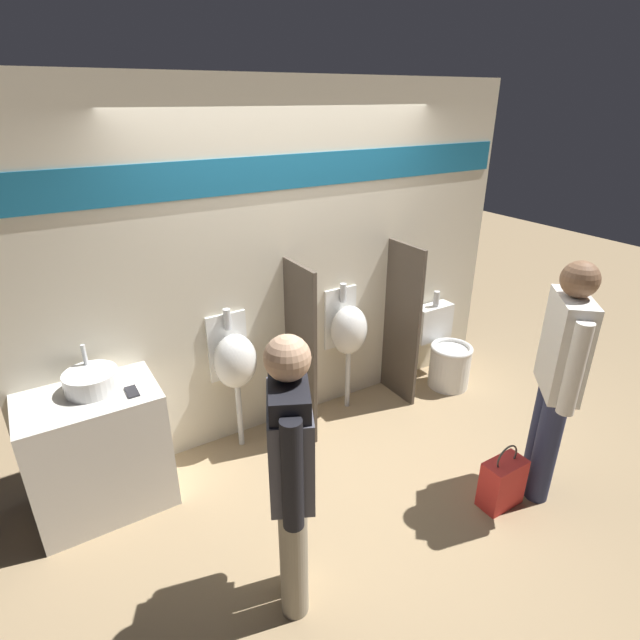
{
  "coord_description": "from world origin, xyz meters",
  "views": [
    {
      "loc": [
        -1.76,
        -2.68,
        2.56
      ],
      "look_at": [
        0.0,
        0.17,
        1.05
      ],
      "focal_mm": 28.0,
      "sensor_mm": 36.0,
      "label": 1
    }
  ],
  "objects_px": {
    "urinal_near_counter": "(235,361)",
    "urinal_far": "(348,330)",
    "cell_phone": "(132,392)",
    "shopping_bag": "(502,483)",
    "person_with_lanyard": "(558,375)",
    "sink_basin": "(91,381)",
    "toilet": "(445,354)",
    "person_in_vest": "(290,462)"
  },
  "relations": [
    {
      "from": "cell_phone",
      "to": "person_in_vest",
      "type": "distance_m",
      "value": 1.27
    },
    {
      "from": "toilet",
      "to": "person_in_vest",
      "type": "distance_m",
      "value": 2.73
    },
    {
      "from": "urinal_near_counter",
      "to": "toilet",
      "type": "bearing_deg",
      "value": -4.56
    },
    {
      "from": "toilet",
      "to": "shopping_bag",
      "type": "bearing_deg",
      "value": -120.58
    },
    {
      "from": "urinal_near_counter",
      "to": "person_with_lanyard",
      "type": "height_order",
      "value": "person_with_lanyard"
    },
    {
      "from": "sink_basin",
      "to": "toilet",
      "type": "height_order",
      "value": "sink_basin"
    },
    {
      "from": "cell_phone",
      "to": "shopping_bag",
      "type": "bearing_deg",
      "value": -32.71
    },
    {
      "from": "sink_basin",
      "to": "urinal_far",
      "type": "bearing_deg",
      "value": 2.22
    },
    {
      "from": "sink_basin",
      "to": "cell_phone",
      "type": "bearing_deg",
      "value": -38.87
    },
    {
      "from": "urinal_far",
      "to": "person_in_vest",
      "type": "xyz_separation_m",
      "value": [
        -1.32,
        -1.41,
        0.19
      ]
    },
    {
      "from": "sink_basin",
      "to": "person_in_vest",
      "type": "height_order",
      "value": "person_in_vest"
    },
    {
      "from": "toilet",
      "to": "person_in_vest",
      "type": "height_order",
      "value": "person_in_vest"
    },
    {
      "from": "urinal_near_counter",
      "to": "person_with_lanyard",
      "type": "bearing_deg",
      "value": -44.93
    },
    {
      "from": "toilet",
      "to": "sink_basin",
      "type": "bearing_deg",
      "value": 178.38
    },
    {
      "from": "cell_phone",
      "to": "toilet",
      "type": "height_order",
      "value": "toilet"
    },
    {
      "from": "sink_basin",
      "to": "urinal_near_counter",
      "type": "bearing_deg",
      "value": 4.55
    },
    {
      "from": "urinal_far",
      "to": "person_in_vest",
      "type": "relative_size",
      "value": 0.7
    },
    {
      "from": "person_with_lanyard",
      "to": "shopping_bag",
      "type": "height_order",
      "value": "person_with_lanyard"
    },
    {
      "from": "urinal_far",
      "to": "shopping_bag",
      "type": "distance_m",
      "value": 1.66
    },
    {
      "from": "cell_phone",
      "to": "sink_basin",
      "type": "bearing_deg",
      "value": 141.13
    },
    {
      "from": "urinal_far",
      "to": "person_with_lanyard",
      "type": "relative_size",
      "value": 0.68
    },
    {
      "from": "urinal_near_counter",
      "to": "person_with_lanyard",
      "type": "distance_m",
      "value": 2.23
    },
    {
      "from": "shopping_bag",
      "to": "toilet",
      "type": "bearing_deg",
      "value": 59.42
    },
    {
      "from": "urinal_near_counter",
      "to": "urinal_far",
      "type": "xyz_separation_m",
      "value": [
        1.03,
        0.0,
        0.0
      ]
    },
    {
      "from": "sink_basin",
      "to": "cell_phone",
      "type": "relative_size",
      "value": 2.34
    },
    {
      "from": "urinal_far",
      "to": "person_with_lanyard",
      "type": "bearing_deg",
      "value": -70.87
    },
    {
      "from": "toilet",
      "to": "cell_phone",
      "type": "bearing_deg",
      "value": -178.48
    },
    {
      "from": "cell_phone",
      "to": "person_with_lanyard",
      "type": "distance_m",
      "value": 2.7
    },
    {
      "from": "person_with_lanyard",
      "to": "urinal_far",
      "type": "bearing_deg",
      "value": 61.42
    },
    {
      "from": "cell_phone",
      "to": "shopping_bag",
      "type": "height_order",
      "value": "cell_phone"
    },
    {
      "from": "cell_phone",
      "to": "urinal_near_counter",
      "type": "bearing_deg",
      "value": 17.06
    },
    {
      "from": "sink_basin",
      "to": "person_in_vest",
      "type": "bearing_deg",
      "value": -62.49
    },
    {
      "from": "urinal_far",
      "to": "person_in_vest",
      "type": "distance_m",
      "value": 1.94
    },
    {
      "from": "urinal_far",
      "to": "shopping_bag",
      "type": "height_order",
      "value": "urinal_far"
    },
    {
      "from": "sink_basin",
      "to": "urinal_near_counter",
      "type": "height_order",
      "value": "urinal_near_counter"
    },
    {
      "from": "cell_phone",
      "to": "toilet",
      "type": "relative_size",
      "value": 0.16
    },
    {
      "from": "cell_phone",
      "to": "person_in_vest",
      "type": "xyz_separation_m",
      "value": [
        0.49,
        -1.17,
        0.07
      ]
    },
    {
      "from": "sink_basin",
      "to": "cell_phone",
      "type": "height_order",
      "value": "sink_basin"
    },
    {
      "from": "toilet",
      "to": "person_with_lanyard",
      "type": "height_order",
      "value": "person_with_lanyard"
    },
    {
      "from": "sink_basin",
      "to": "toilet",
      "type": "bearing_deg",
      "value": -1.62
    },
    {
      "from": "cell_phone",
      "to": "urinal_far",
      "type": "xyz_separation_m",
      "value": [
        1.81,
        0.24,
        -0.12
      ]
    },
    {
      "from": "urinal_near_counter",
      "to": "toilet",
      "type": "height_order",
      "value": "urinal_near_counter"
    }
  ]
}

